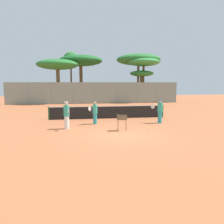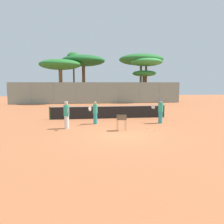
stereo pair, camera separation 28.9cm
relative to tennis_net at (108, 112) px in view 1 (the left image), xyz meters
name	(u,v)px [view 1 (the left image)]	position (x,y,z in m)	size (l,w,h in m)	color
ground_plane	(122,135)	(0.00, -6.04, -0.56)	(80.00, 80.00, 0.00)	#B7663D
tennis_net	(108,112)	(0.00, 0.00, 0.00)	(9.78, 0.10, 1.07)	#26592D
back_fence	(95,93)	(0.00, 13.70, 0.98)	(24.97, 0.08, 3.08)	gray
tree_0	(144,62)	(7.73, 15.54, 5.59)	(5.03, 5.03, 6.84)	brown
tree_1	(71,60)	(-3.55, 18.90, 6.12)	(2.42, 2.42, 7.99)	brown
tree_2	(142,75)	(7.49, 15.66, 3.70)	(3.72, 3.72, 4.92)	brown
tree_3	(138,60)	(7.38, 17.31, 6.15)	(7.17, 7.17, 7.64)	brown
tree_4	(81,61)	(-1.95, 18.48, 5.94)	(7.01, 7.01, 7.44)	brown
tree_5	(58,65)	(-5.39, 15.67, 5.05)	(6.13, 6.13, 6.45)	brown
player_white_outfit	(67,115)	(-3.22, -3.77, 0.36)	(0.43, 0.89, 1.78)	white
player_red_cap	(160,111)	(3.52, -2.72, 0.36)	(0.87, 0.48, 1.76)	teal
player_yellow_shirt	(95,113)	(-1.28, -2.37, 0.29)	(0.72, 0.66, 1.64)	teal
ball_cart	(122,119)	(0.23, -4.83, 0.20)	(0.56, 0.41, 1.00)	brown
tennis_ball_0	(155,130)	(2.33, -5.08, -0.53)	(0.07, 0.07, 0.07)	#D1E54C
tennis_ball_1	(53,120)	(-4.44, -0.52, -0.53)	(0.07, 0.07, 0.07)	#D1E54C
tennis_ball_2	(119,132)	(-0.06, -5.24, -0.53)	(0.07, 0.07, 0.07)	#D1E54C
tennis_ball_3	(129,119)	(1.66, -0.69, -0.53)	(0.07, 0.07, 0.07)	#D1E54C
tennis_ball_4	(175,124)	(4.37, -3.61, -0.53)	(0.07, 0.07, 0.07)	#D1E54C
tennis_ball_5	(143,121)	(2.50, -1.85, -0.53)	(0.07, 0.07, 0.07)	#D1E54C
tennis_ball_6	(145,122)	(2.55, -2.31, -0.53)	(0.07, 0.07, 0.07)	#D1E54C
tennis_ball_7	(123,120)	(1.03, -1.19, -0.53)	(0.07, 0.07, 0.07)	#D1E54C
tennis_ball_8	(147,128)	(2.01, -4.48, -0.53)	(0.07, 0.07, 0.07)	#D1E54C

